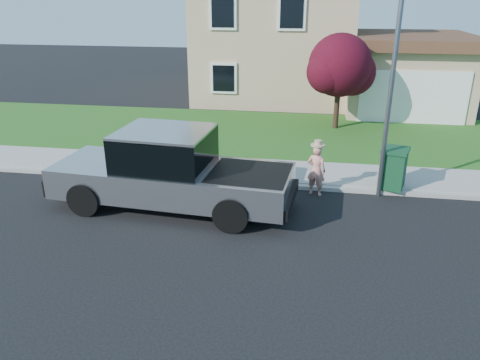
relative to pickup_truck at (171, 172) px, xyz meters
name	(u,v)px	position (x,y,z in m)	size (l,w,h in m)	color
ground	(217,228)	(1.48, -1.11, -1.01)	(80.00, 80.00, 0.00)	black
curb	(269,185)	(2.48, 1.79, -0.95)	(40.00, 0.20, 0.12)	gray
sidewalk	(272,172)	(2.48, 2.89, -0.94)	(40.00, 2.00, 0.15)	gray
lawn	(282,134)	(2.48, 7.39, -0.96)	(40.00, 7.00, 0.10)	#164D18
house	(300,39)	(2.80, 15.27, 2.16)	(14.00, 11.30, 6.85)	tan
pickup_truck	(171,172)	(0.00, 0.00, 0.00)	(6.76, 2.81, 2.17)	black
woman	(316,169)	(3.88, 1.43, -0.23)	(0.64, 0.52, 1.66)	#E18C7B
ornamental_tree	(341,68)	(4.72, 8.56, 1.60)	(2.86, 2.58, 3.92)	black
trash_bin	(393,168)	(6.11, 1.99, -0.26)	(0.94, 1.02, 1.19)	#103D21
street_lamp	(391,85)	(5.69, 1.58, 2.22)	(0.44, 0.73, 5.67)	slate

